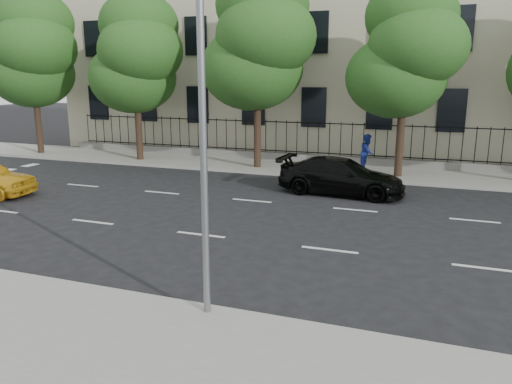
# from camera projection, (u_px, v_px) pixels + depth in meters

# --- Properties ---
(ground) EXTENTS (120.00, 120.00, 0.00)m
(ground) POSITION_uv_depth(u_px,v_px,m) (158.00, 263.00, 13.01)
(ground) COLOR black
(ground) RESTS_ON ground
(near_sidewalk) EXTENTS (60.00, 4.00, 0.15)m
(near_sidewalk) POSITION_uv_depth(u_px,v_px,m) (47.00, 333.00, 9.33)
(near_sidewalk) COLOR gray
(near_sidewalk) RESTS_ON ground
(far_sidewalk) EXTENTS (60.00, 4.00, 0.15)m
(far_sidewalk) POSITION_uv_depth(u_px,v_px,m) (299.00, 168.00, 25.80)
(far_sidewalk) COLOR gray
(far_sidewalk) RESTS_ON ground
(lane_markings) EXTENTS (49.60, 4.62, 0.01)m
(lane_markings) POSITION_uv_depth(u_px,v_px,m) (229.00, 216.00, 17.35)
(lane_markings) COLOR silver
(lane_markings) RESTS_ON ground
(masonry_building) EXTENTS (34.60, 12.11, 18.50)m
(masonry_building) POSITION_uv_depth(u_px,v_px,m) (338.00, 7.00, 31.93)
(masonry_building) COLOR beige
(masonry_building) RESTS_ON ground
(iron_fence) EXTENTS (30.00, 0.50, 2.20)m
(iron_fence) POSITION_uv_depth(u_px,v_px,m) (307.00, 152.00, 27.22)
(iron_fence) COLOR slate
(iron_fence) RESTS_ON far_sidewalk
(street_light) EXTENTS (0.25, 3.32, 8.05)m
(street_light) POSITION_uv_depth(u_px,v_px,m) (214.00, 55.00, 9.38)
(street_light) COLOR slate
(street_light) RESTS_ON near_sidewalk
(tree_a) EXTENTS (5.71, 5.31, 9.39)m
(tree_a) POSITION_uv_depth(u_px,v_px,m) (34.00, 51.00, 29.12)
(tree_a) COLOR #382619
(tree_a) RESTS_ON far_sidewalk
(tree_b) EXTENTS (5.53, 5.12, 8.97)m
(tree_b) POSITION_uv_depth(u_px,v_px,m) (137.00, 54.00, 26.86)
(tree_b) COLOR #382619
(tree_b) RESTS_ON far_sidewalk
(tree_c) EXTENTS (5.89, 5.50, 9.80)m
(tree_c) POSITION_uv_depth(u_px,v_px,m) (259.00, 41.00, 24.41)
(tree_c) COLOR #382619
(tree_c) RESTS_ON far_sidewalk
(tree_d) EXTENTS (5.34, 4.94, 8.84)m
(tree_d) POSITION_uv_depth(u_px,v_px,m) (407.00, 50.00, 22.22)
(tree_d) COLOR #382619
(tree_d) RESTS_ON far_sidewalk
(black_sedan) EXTENTS (5.27, 2.46, 1.49)m
(black_sedan) POSITION_uv_depth(u_px,v_px,m) (341.00, 176.00, 20.34)
(black_sedan) COLOR black
(black_sedan) RESTS_ON ground
(pedestrian_far) EXTENTS (0.77, 0.94, 1.80)m
(pedestrian_far) POSITION_uv_depth(u_px,v_px,m) (367.00, 152.00, 24.55)
(pedestrian_far) COLOR navy
(pedestrian_far) RESTS_ON far_sidewalk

